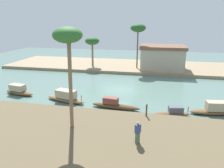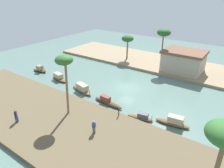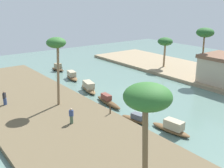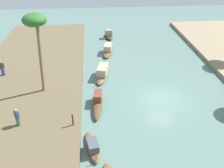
{
  "view_description": "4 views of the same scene",
  "coord_description": "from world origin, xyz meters",
  "px_view_note": "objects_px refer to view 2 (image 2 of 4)",
  "views": [
    {
      "loc": [
        4.33,
        -25.86,
        8.64
      ],
      "look_at": [
        -0.81,
        -1.28,
        1.05
      ],
      "focal_mm": 33.75,
      "sensor_mm": 36.0,
      "label": 1
    },
    {
      "loc": [
        15.79,
        -27.08,
        15.37
      ],
      "look_at": [
        -1.63,
        -2.15,
        1.0
      ],
      "focal_mm": 33.18,
      "sensor_mm": 36.0,
      "label": 2
    },
    {
      "loc": [
        25.23,
        -24.37,
        12.16
      ],
      "look_at": [
        -3.79,
        -2.47,
        0.76
      ],
      "focal_mm": 43.44,
      "sensor_mm": 36.0,
      "label": 3
    },
    {
      "loc": [
        19.96,
        -6.65,
        13.8
      ],
      "look_at": [
        -2.27,
        -4.73,
        0.64
      ],
      "focal_mm": 39.94,
      "sensor_mm": 36.0,
      "label": 4
    }
  ],
  "objects_px": {
    "palm_tree_right_short": "(164,33)",
    "person_by_mooring": "(94,127)",
    "palm_tree_right_tall": "(128,39)",
    "riverside_building": "(183,61)",
    "sampan_upstream_small": "(40,70)",
    "person_on_near_bank": "(16,117)",
    "sampan_open_hull": "(59,77)",
    "sampan_downstream_large": "(82,89)",
    "sampan_midstream": "(141,117)",
    "sampan_with_tall_canopy": "(108,102)",
    "mooring_post": "(119,112)",
    "palm_tree_left_near": "(64,63)",
    "sampan_near_left_bank": "(174,122)"
  },
  "relations": [
    {
      "from": "sampan_downstream_large",
      "to": "sampan_near_left_bank",
      "type": "height_order",
      "value": "sampan_downstream_large"
    },
    {
      "from": "sampan_midstream",
      "to": "sampan_upstream_small",
      "type": "relative_size",
      "value": 1.05
    },
    {
      "from": "sampan_downstream_large",
      "to": "person_by_mooring",
      "type": "xyz_separation_m",
      "value": [
        8.58,
        -7.38,
        0.66
      ]
    },
    {
      "from": "person_on_near_bank",
      "to": "palm_tree_right_tall",
      "type": "relative_size",
      "value": 0.31
    },
    {
      "from": "palm_tree_left_near",
      "to": "riverside_building",
      "type": "relative_size",
      "value": 1.02
    },
    {
      "from": "sampan_with_tall_canopy",
      "to": "mooring_post",
      "type": "height_order",
      "value": "mooring_post"
    },
    {
      "from": "sampan_midstream",
      "to": "person_on_near_bank",
      "type": "distance_m",
      "value": 15.3
    },
    {
      "from": "sampan_midstream",
      "to": "palm_tree_right_tall",
      "type": "height_order",
      "value": "palm_tree_right_tall"
    },
    {
      "from": "sampan_midstream",
      "to": "person_on_near_bank",
      "type": "relative_size",
      "value": 2.12
    },
    {
      "from": "person_on_near_bank",
      "to": "person_by_mooring",
      "type": "bearing_deg",
      "value": -118.55
    },
    {
      "from": "person_on_near_bank",
      "to": "palm_tree_left_near",
      "type": "xyz_separation_m",
      "value": [
        3.66,
        5.13,
        6.12
      ]
    },
    {
      "from": "sampan_upstream_small",
      "to": "person_by_mooring",
      "type": "xyz_separation_m",
      "value": [
        21.27,
        -8.96,
        0.72
      ]
    },
    {
      "from": "sampan_midstream",
      "to": "palm_tree_left_near",
      "type": "height_order",
      "value": "palm_tree_left_near"
    },
    {
      "from": "sampan_with_tall_canopy",
      "to": "sampan_open_hull",
      "type": "bearing_deg",
      "value": 176.13
    },
    {
      "from": "sampan_upstream_small",
      "to": "riverside_building",
      "type": "xyz_separation_m",
      "value": [
        23.29,
        15.51,
        2.06
      ]
    },
    {
      "from": "sampan_upstream_small",
      "to": "palm_tree_left_near",
      "type": "height_order",
      "value": "palm_tree_left_near"
    },
    {
      "from": "person_by_mooring",
      "to": "mooring_post",
      "type": "relative_size",
      "value": 1.44
    },
    {
      "from": "sampan_with_tall_canopy",
      "to": "sampan_upstream_small",
      "type": "bearing_deg",
      "value": 177.3
    },
    {
      "from": "palm_tree_right_tall",
      "to": "riverside_building",
      "type": "height_order",
      "value": "palm_tree_right_tall"
    },
    {
      "from": "sampan_open_hull",
      "to": "sampan_upstream_small",
      "type": "relative_size",
      "value": 1.25
    },
    {
      "from": "sampan_with_tall_canopy",
      "to": "palm_tree_right_short",
      "type": "height_order",
      "value": "palm_tree_right_short"
    },
    {
      "from": "sampan_near_left_bank",
      "to": "palm_tree_right_short",
      "type": "distance_m",
      "value": 20.33
    },
    {
      "from": "sampan_near_left_bank",
      "to": "person_by_mooring",
      "type": "distance_m",
      "value": 9.77
    },
    {
      "from": "sampan_with_tall_canopy",
      "to": "mooring_post",
      "type": "xyz_separation_m",
      "value": [
        3.32,
        -2.13,
        0.65
      ]
    },
    {
      "from": "palm_tree_right_short",
      "to": "sampan_upstream_small",
      "type": "bearing_deg",
      "value": -141.39
    },
    {
      "from": "sampan_downstream_large",
      "to": "sampan_midstream",
      "type": "distance_m",
      "value": 11.48
    },
    {
      "from": "person_on_near_bank",
      "to": "palm_tree_left_near",
      "type": "relative_size",
      "value": 0.21
    },
    {
      "from": "sampan_downstream_large",
      "to": "sampan_open_hull",
      "type": "xyz_separation_m",
      "value": [
        -6.57,
        1.04,
        -0.05
      ]
    },
    {
      "from": "sampan_with_tall_canopy",
      "to": "riverside_building",
      "type": "relative_size",
      "value": 0.67
    },
    {
      "from": "mooring_post",
      "to": "palm_tree_right_tall",
      "type": "height_order",
      "value": "palm_tree_right_tall"
    },
    {
      "from": "sampan_open_hull",
      "to": "sampan_downstream_large",
      "type": "bearing_deg",
      "value": 2.43
    },
    {
      "from": "sampan_upstream_small",
      "to": "riverside_building",
      "type": "bearing_deg",
      "value": 26.25
    },
    {
      "from": "person_on_near_bank",
      "to": "riverside_building",
      "type": "distance_m",
      "value": 30.31
    },
    {
      "from": "sampan_upstream_small",
      "to": "person_on_near_bank",
      "type": "xyz_separation_m",
      "value": [
        12.28,
        -12.69,
        0.71
      ]
    },
    {
      "from": "person_on_near_bank",
      "to": "palm_tree_right_short",
      "type": "relative_size",
      "value": 0.21
    },
    {
      "from": "riverside_building",
      "to": "person_on_near_bank",
      "type": "bearing_deg",
      "value": -111.12
    },
    {
      "from": "sampan_with_tall_canopy",
      "to": "sampan_upstream_small",
      "type": "height_order",
      "value": "sampan_upstream_small"
    },
    {
      "from": "sampan_upstream_small",
      "to": "mooring_post",
      "type": "distance_m",
      "value": 22.13
    },
    {
      "from": "sampan_downstream_large",
      "to": "sampan_open_hull",
      "type": "distance_m",
      "value": 6.65
    },
    {
      "from": "sampan_downstream_large",
      "to": "sampan_open_hull",
      "type": "relative_size",
      "value": 1.19
    },
    {
      "from": "sampan_near_left_bank",
      "to": "person_by_mooring",
      "type": "height_order",
      "value": "person_by_mooring"
    },
    {
      "from": "sampan_with_tall_canopy",
      "to": "person_by_mooring",
      "type": "distance_m",
      "value": 7.25
    },
    {
      "from": "sampan_with_tall_canopy",
      "to": "sampan_downstream_large",
      "type": "bearing_deg",
      "value": 176.61
    },
    {
      "from": "sampan_downstream_large",
      "to": "sampan_upstream_small",
      "type": "distance_m",
      "value": 12.79
    },
    {
      "from": "person_by_mooring",
      "to": "palm_tree_left_near",
      "type": "relative_size",
      "value": 0.21
    },
    {
      "from": "mooring_post",
      "to": "palm_tree_left_near",
      "type": "bearing_deg",
      "value": -151.91
    },
    {
      "from": "sampan_midstream",
      "to": "sampan_upstream_small",
      "type": "bearing_deg",
      "value": 162.12
    },
    {
      "from": "palm_tree_right_short",
      "to": "person_by_mooring",
      "type": "bearing_deg",
      "value": -84.52
    },
    {
      "from": "palm_tree_right_short",
      "to": "sampan_open_hull",
      "type": "bearing_deg",
      "value": -129.31
    },
    {
      "from": "sampan_downstream_large",
      "to": "sampan_midstream",
      "type": "xyz_separation_m",
      "value": [
        11.39,
        -1.42,
        -0.18
      ]
    }
  ]
}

